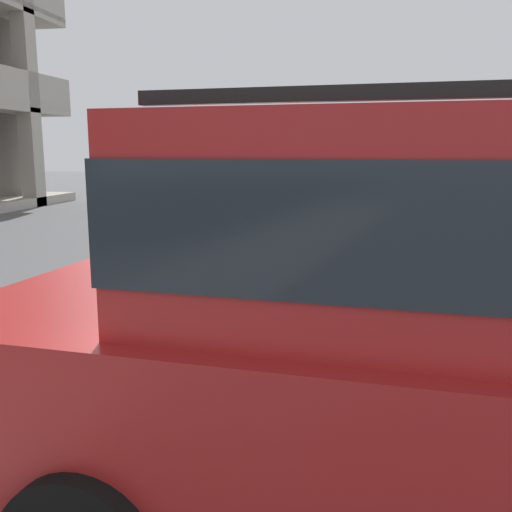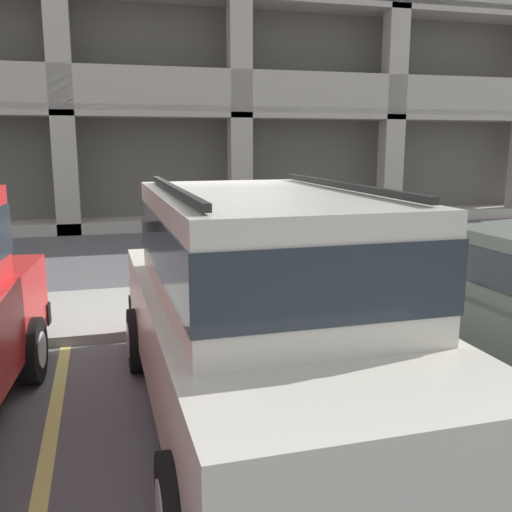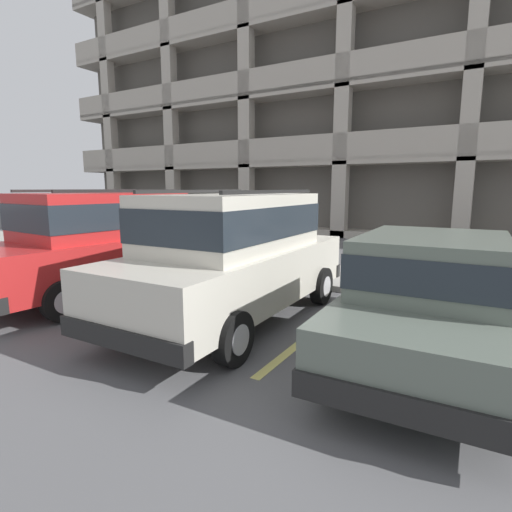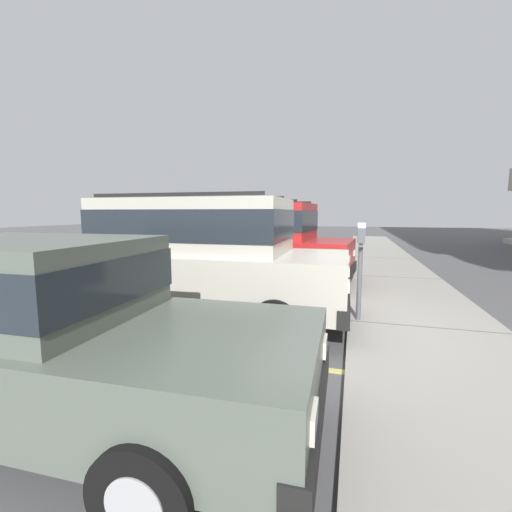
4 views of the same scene
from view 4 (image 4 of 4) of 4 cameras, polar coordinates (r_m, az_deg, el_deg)
ground_plane at (r=5.55m, az=12.89°, el=-11.95°), size 80.00×80.00×0.10m
sidewalk at (r=5.61m, az=26.56°, el=-11.15°), size 40.00×2.20×0.12m
parking_stall_lines at (r=4.43m, az=-7.46°, el=-16.15°), size 12.26×4.80×0.01m
silver_suv at (r=5.64m, az=-9.69°, el=0.32°), size 2.07×4.81×2.03m
red_sedan at (r=8.42m, az=-0.59°, el=2.68°), size 2.33×4.93×2.03m
dark_hatchback at (r=3.44m, az=-32.20°, el=-9.65°), size 1.92×4.52×1.54m
parking_meter_near at (r=5.37m, az=17.06°, el=1.26°), size 0.35×0.12×1.49m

